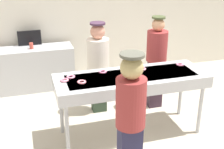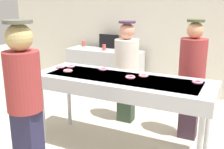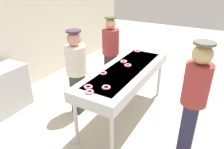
% 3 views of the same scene
% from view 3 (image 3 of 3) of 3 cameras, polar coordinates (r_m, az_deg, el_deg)
% --- Properties ---
extents(ground_plane, '(16.00, 16.00, 0.00)m').
position_cam_3_polar(ground_plane, '(3.98, 3.37, -11.02)').
color(ground_plane, beige).
extents(back_wall, '(8.00, 0.12, 2.95)m').
position_cam_3_polar(back_wall, '(4.93, -24.06, 13.02)').
color(back_wall, silver).
rests_on(back_wall, ground).
extents(fryer_conveyor, '(2.20, 0.76, 0.96)m').
position_cam_3_polar(fryer_conveyor, '(3.53, 3.73, 0.38)').
color(fryer_conveyor, '#B7BABF').
rests_on(fryer_conveyor, ground).
extents(strawberry_donut_0, '(0.17, 0.17, 0.03)m').
position_cam_3_polar(strawberry_donut_0, '(3.58, 4.32, 2.54)').
color(strawberry_donut_0, pink).
rests_on(strawberry_donut_0, fryer_conveyor).
extents(strawberry_donut_1, '(0.17, 0.17, 0.03)m').
position_cam_3_polar(strawberry_donut_1, '(3.29, -2.49, 0.40)').
color(strawberry_donut_1, pink).
rests_on(strawberry_donut_1, fryer_conveyor).
extents(strawberry_donut_2, '(0.13, 0.13, 0.03)m').
position_cam_3_polar(strawberry_donut_2, '(4.28, 6.91, 6.37)').
color(strawberry_donut_2, pink).
rests_on(strawberry_donut_2, fryer_conveyor).
extents(strawberry_donut_3, '(0.17, 0.17, 0.03)m').
position_cam_3_polar(strawberry_donut_3, '(2.88, -1.61, -3.52)').
color(strawberry_donut_3, pink).
rests_on(strawberry_donut_3, fryer_conveyor).
extents(strawberry_donut_4, '(0.14, 0.14, 0.03)m').
position_cam_3_polar(strawberry_donut_4, '(2.79, -6.21, -4.72)').
color(strawberry_donut_4, pink).
rests_on(strawberry_donut_4, fryer_conveyor).
extents(strawberry_donut_5, '(0.14, 0.14, 0.03)m').
position_cam_3_polar(strawberry_donut_5, '(2.91, -6.50, -3.38)').
color(strawberry_donut_5, pink).
rests_on(strawberry_donut_5, fryer_conveyor).
extents(strawberry_donut_6, '(0.13, 0.13, 0.03)m').
position_cam_3_polar(strawberry_donut_6, '(3.74, 3.20, 3.58)').
color(strawberry_donut_6, pink).
rests_on(strawberry_donut_6, fryer_conveyor).
extents(worker_baker, '(0.37, 0.37, 1.57)m').
position_cam_3_polar(worker_baker, '(3.70, -9.71, 1.89)').
color(worker_baker, '#2B3D2B').
rests_on(worker_baker, ground).
extents(worker_assistant, '(0.35, 0.35, 1.63)m').
position_cam_3_polar(worker_assistant, '(4.39, -0.38, 6.45)').
color(worker_assistant, '#392634').
rests_on(worker_assistant, ground).
extents(customer_waiting, '(0.32, 0.32, 1.71)m').
position_cam_3_polar(customer_waiting, '(2.83, 21.40, -6.16)').
color(customer_waiting, '#242343').
rests_on(customer_waiting, ground).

